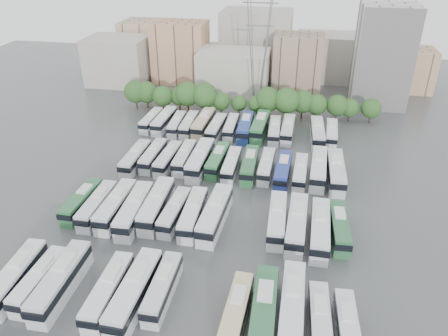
% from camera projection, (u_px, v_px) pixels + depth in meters
% --- Properties ---
extents(ground, '(220.00, 220.00, 0.00)m').
position_uv_depth(ground, '(212.00, 204.00, 76.51)').
color(ground, '#424447').
rests_on(ground, ground).
extents(tree_line, '(65.73, 7.80, 8.32)m').
position_uv_depth(tree_line, '(239.00, 99.00, 110.89)').
color(tree_line, black).
rests_on(tree_line, ground).
extents(city_buildings, '(102.00, 35.00, 20.00)m').
position_uv_depth(city_buildings, '(235.00, 55.00, 135.85)').
color(city_buildings, '#9E998E').
rests_on(city_buildings, ground).
extents(apartment_tower, '(14.00, 14.00, 26.00)m').
position_uv_depth(apartment_tower, '(383.00, 56.00, 114.85)').
color(apartment_tower, silver).
rests_on(apartment_tower, ground).
extents(electricity_pylon, '(9.00, 6.91, 33.83)m').
position_uv_depth(electricity_pylon, '(259.00, 36.00, 110.31)').
color(electricity_pylon, slate).
rests_on(electricity_pylon, ground).
extents(bus_r0_s0, '(3.27, 12.55, 3.90)m').
position_uv_depth(bus_r0_s0, '(16.00, 277.00, 57.80)').
color(bus_r0_s0, silver).
rests_on(bus_r0_s0, ground).
extents(bus_r0_s1, '(2.65, 11.14, 3.48)m').
position_uv_depth(bus_r0_s1, '(39.00, 280.00, 57.53)').
color(bus_r0_s1, silver).
rests_on(bus_r0_s1, ground).
extents(bus_r0_s2, '(3.08, 13.25, 4.14)m').
position_uv_depth(bus_r0_s2, '(61.00, 281.00, 56.94)').
color(bus_r0_s2, silver).
rests_on(bus_r0_s2, ground).
extents(bus_r0_s4, '(2.72, 12.10, 3.79)m').
position_uv_depth(bus_r0_s4, '(109.00, 291.00, 55.63)').
color(bus_r0_s4, silver).
rests_on(bus_r0_s4, ground).
extents(bus_r0_s5, '(3.32, 13.56, 4.23)m').
position_uv_depth(bus_r0_s5, '(135.00, 292.00, 55.19)').
color(bus_r0_s5, silver).
rests_on(bus_r0_s5, ground).
extents(bus_r0_s6, '(2.47, 11.24, 3.53)m').
position_uv_depth(bus_r0_s6, '(163.00, 288.00, 56.31)').
color(bus_r0_s6, silver).
rests_on(bus_r0_s6, ground).
extents(bus_r0_s9, '(2.98, 11.56, 3.60)m').
position_uv_depth(bus_r0_s9, '(236.00, 312.00, 52.60)').
color(bus_r0_s9, beige).
rests_on(bus_r0_s9, ground).
extents(bus_r0_s10, '(3.16, 13.29, 4.15)m').
position_uv_depth(bus_r0_s10, '(264.00, 312.00, 52.28)').
color(bus_r0_s10, '#2B643D').
rests_on(bus_r0_s10, ground).
extents(bus_r0_s11, '(2.89, 13.09, 4.11)m').
position_uv_depth(bus_r0_s11, '(292.00, 306.00, 53.17)').
color(bus_r0_s11, silver).
rests_on(bus_r0_s11, ground).
extents(bus_r0_s12, '(2.91, 11.12, 3.46)m').
position_uv_depth(bus_r0_s12, '(320.00, 322.00, 51.36)').
color(bus_r0_s12, silver).
rests_on(bus_r0_s12, ground).
extents(bus_r0_s13, '(2.90, 10.88, 3.38)m').
position_uv_depth(bus_r0_s13, '(348.00, 330.00, 50.40)').
color(bus_r0_s13, silver).
rests_on(bus_r0_s13, ground).
extents(bus_r1_s0, '(2.88, 11.46, 3.57)m').
position_uv_depth(bus_r1_s0, '(82.00, 201.00, 74.12)').
color(bus_r1_s0, '#2C663A').
rests_on(bus_r1_s0, ground).
extents(bus_r1_s1, '(2.65, 11.88, 3.72)m').
position_uv_depth(bus_r1_s1, '(97.00, 205.00, 72.91)').
color(bus_r1_s1, silver).
rests_on(bus_r1_s1, ground).
extents(bus_r1_s2, '(2.86, 12.80, 4.01)m').
position_uv_depth(bus_r1_s2, '(116.00, 206.00, 72.55)').
color(bus_r1_s2, silver).
rests_on(bus_r1_s2, ground).
extents(bus_r1_s3, '(3.45, 13.37, 4.16)m').
position_uv_depth(bus_r1_s3, '(134.00, 210.00, 71.32)').
color(bus_r1_s3, silver).
rests_on(bus_r1_s3, ground).
extents(bus_r1_s4, '(3.25, 13.42, 4.19)m').
position_uv_depth(bus_r1_s4, '(157.00, 205.00, 72.59)').
color(bus_r1_s4, silver).
rests_on(bus_r1_s4, ground).
extents(bus_r1_s5, '(3.03, 11.50, 3.58)m').
position_uv_depth(bus_r1_s5, '(175.00, 211.00, 71.43)').
color(bus_r1_s5, silver).
rests_on(bus_r1_s5, ground).
extents(bus_r1_s6, '(2.99, 12.29, 3.83)m').
position_uv_depth(bus_r1_s6, '(193.00, 214.00, 70.65)').
color(bus_r1_s6, white).
rests_on(bus_r1_s6, ground).
extents(bus_r1_s7, '(3.66, 13.78, 4.28)m').
position_uv_depth(bus_r1_s7, '(215.00, 214.00, 70.22)').
color(bus_r1_s7, silver).
rests_on(bus_r1_s7, ground).
extents(bus_r1_s10, '(3.03, 12.47, 3.89)m').
position_uv_depth(bus_r1_s10, '(277.00, 219.00, 69.27)').
color(bus_r1_s10, silver).
rests_on(bus_r1_s10, ground).
extents(bus_r1_s11, '(3.28, 13.36, 4.17)m').
position_uv_depth(bus_r1_s11, '(297.00, 224.00, 67.98)').
color(bus_r1_s11, silver).
rests_on(bus_r1_s11, ground).
extents(bus_r1_s12, '(3.15, 13.17, 4.11)m').
position_uv_depth(bus_r1_s12, '(320.00, 229.00, 66.77)').
color(bus_r1_s12, silver).
rests_on(bus_r1_s12, ground).
extents(bus_r1_s13, '(3.07, 11.71, 3.64)m').
position_uv_depth(bus_r1_s13, '(339.00, 227.00, 67.67)').
color(bus_r1_s13, '#2B653C').
rests_on(bus_r1_s13, ground).
extents(bus_r2_s1, '(2.74, 12.10, 3.79)m').
position_uv_depth(bus_r2_s1, '(135.00, 158.00, 87.82)').
color(bus_r2_s1, silver).
rests_on(bus_r2_s1, ground).
extents(bus_r2_s2, '(2.67, 11.38, 3.56)m').
position_uv_depth(bus_r2_s2, '(153.00, 156.00, 89.05)').
color(bus_r2_s2, silver).
rests_on(bus_r2_s2, ground).
extents(bus_r2_s3, '(3.06, 11.58, 3.60)m').
position_uv_depth(bus_r2_s3, '(168.00, 159.00, 87.82)').
color(bus_r2_s3, silver).
rests_on(bus_r2_s3, ground).
extents(bus_r2_s4, '(2.58, 11.51, 3.61)m').
position_uv_depth(bus_r2_s4, '(185.00, 157.00, 88.32)').
color(bus_r2_s4, silver).
rests_on(bus_r2_s4, ground).
extents(bus_r2_s5, '(3.17, 13.75, 4.30)m').
position_uv_depth(bus_r2_s5, '(200.00, 159.00, 86.80)').
color(bus_r2_s5, silver).
rests_on(bus_r2_s5, ground).
extents(bus_r2_s6, '(3.13, 11.76, 3.65)m').
position_uv_depth(bus_r2_s6, '(218.00, 160.00, 87.17)').
color(bus_r2_s6, '#30713E').
rests_on(bus_r2_s6, ground).
extents(bus_r2_s7, '(2.45, 11.22, 3.52)m').
position_uv_depth(bus_r2_s7, '(231.00, 165.00, 85.61)').
color(bus_r2_s7, silver).
rests_on(bus_r2_s7, ground).
extents(bus_r2_s8, '(2.90, 12.10, 3.78)m').
position_uv_depth(bus_r2_s8, '(250.00, 165.00, 85.36)').
color(bus_r2_s8, '#2A6439').
rests_on(bus_r2_s8, ground).
extents(bus_r2_s9, '(2.65, 11.27, 3.52)m').
position_uv_depth(bus_r2_s9, '(266.00, 166.00, 85.20)').
color(bus_r2_s9, silver).
rests_on(bus_r2_s9, ground).
extents(bus_r2_s10, '(3.00, 11.92, 3.71)m').
position_uv_depth(bus_r2_s10, '(283.00, 170.00, 83.48)').
color(bus_r2_s10, navy).
rests_on(bus_r2_s10, ground).
extents(bus_r2_s11, '(2.77, 11.17, 3.48)m').
position_uv_depth(bus_r2_s11, '(300.00, 172.00, 83.07)').
color(bus_r2_s11, silver).
rests_on(bus_r2_s11, ground).
extents(bus_r2_s12, '(3.47, 13.41, 4.17)m').
position_uv_depth(bus_r2_s12, '(318.00, 168.00, 83.73)').
color(bus_r2_s12, white).
rests_on(bus_r2_s12, ground).
extents(bus_r2_s13, '(3.22, 13.59, 4.24)m').
position_uv_depth(bus_r2_s13, '(336.00, 171.00, 82.52)').
color(bus_r2_s13, silver).
rests_on(bus_r2_s13, ground).
extents(bus_r3_s0, '(2.81, 11.05, 3.44)m').
position_uv_depth(bus_r3_s0, '(151.00, 120.00, 105.63)').
color(bus_r3_s0, silver).
rests_on(bus_r3_s0, ground).
extents(bus_r3_s1, '(3.08, 12.29, 3.83)m').
position_uv_depth(bus_r3_s1, '(164.00, 120.00, 105.05)').
color(bus_r3_s1, silver).
rests_on(bus_r3_s1, ground).
extents(bus_r3_s2, '(2.86, 10.99, 3.42)m').
position_uv_depth(bus_r3_s2, '(177.00, 124.00, 103.60)').
color(bus_r3_s2, silver).
rests_on(bus_r3_s2, ground).
extents(bus_r3_s3, '(2.71, 11.45, 3.58)m').
position_uv_depth(bus_r3_s3, '(189.00, 124.00, 103.20)').
color(bus_r3_s3, silver).
rests_on(bus_r3_s3, ground).
extents(bus_r3_s4, '(3.34, 13.16, 4.10)m').
position_uv_depth(bus_r3_s4, '(204.00, 123.00, 103.30)').
color(bus_r3_s4, '#C8B689').
rests_on(bus_r3_s4, ground).
extents(bus_r3_s5, '(3.06, 11.97, 3.73)m').
position_uv_depth(bus_r3_s5, '(216.00, 128.00, 101.19)').
color(bus_r3_s5, silver).
rests_on(bus_r3_s5, ground).
extents(bus_r3_s6, '(2.59, 11.05, 3.45)m').
position_uv_depth(bus_r3_s6, '(231.00, 127.00, 102.10)').
color(bus_r3_s6, silver).
rests_on(bus_r3_s6, ground).
extents(bus_r3_s7, '(3.09, 12.84, 4.01)m').
position_uv_depth(bus_r3_s7, '(245.00, 127.00, 101.41)').
color(bus_r3_s7, navy).
rests_on(bus_r3_s7, ground).
extents(bus_r3_s8, '(3.58, 13.58, 4.22)m').
position_uv_depth(bus_r3_s8, '(260.00, 126.00, 101.51)').
color(bus_r3_s8, '#317340').
rests_on(bus_r3_s8, ground).
extents(bus_r3_s9, '(2.93, 11.67, 3.64)m').
position_uv_depth(bus_r3_s9, '(274.00, 130.00, 100.10)').
color(bus_r3_s9, silver).
rests_on(bus_r3_s9, ground).
extents(bus_r3_s10, '(2.92, 12.22, 3.82)m').
position_uv_depth(bus_r3_s10, '(288.00, 129.00, 100.39)').
color(bus_r3_s10, silver).
rests_on(bus_r3_s10, ground).
extents(bus_r3_s12, '(3.38, 12.99, 4.04)m').
position_uv_depth(bus_r3_s12, '(317.00, 133.00, 98.40)').
color(bus_r3_s12, silver).
rests_on(bus_r3_s12, ground).
extents(bus_r3_s13, '(2.89, 11.49, 3.58)m').
position_uv_depth(bus_r3_s13, '(331.00, 133.00, 98.76)').
color(bus_r3_s13, silver).
rests_on(bus_r3_s13, ground).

